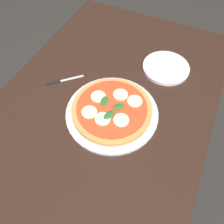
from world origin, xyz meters
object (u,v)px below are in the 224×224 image
knife (60,81)px  dining_table (93,135)px  pizza (112,109)px  plate_white (166,68)px  serving_tray (112,113)px

knife → dining_table: bearing=60.8°
dining_table → knife: bearing=-119.2°
pizza → plate_white: 0.33m
serving_tray → pizza: (-0.00, -0.00, 0.02)m
dining_table → plate_white: 0.43m
serving_tray → pizza: 0.02m
pizza → serving_tray: bearing=33.4°
serving_tray → knife: 0.27m
pizza → knife: (-0.05, -0.27, -0.02)m
serving_tray → plate_white: 0.34m
dining_table → knife: 0.27m
dining_table → knife: (-0.12, -0.22, 0.10)m
knife → serving_tray: bearing=78.5°
pizza → dining_table: bearing=-35.2°
serving_tray → pizza: pizza is taller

